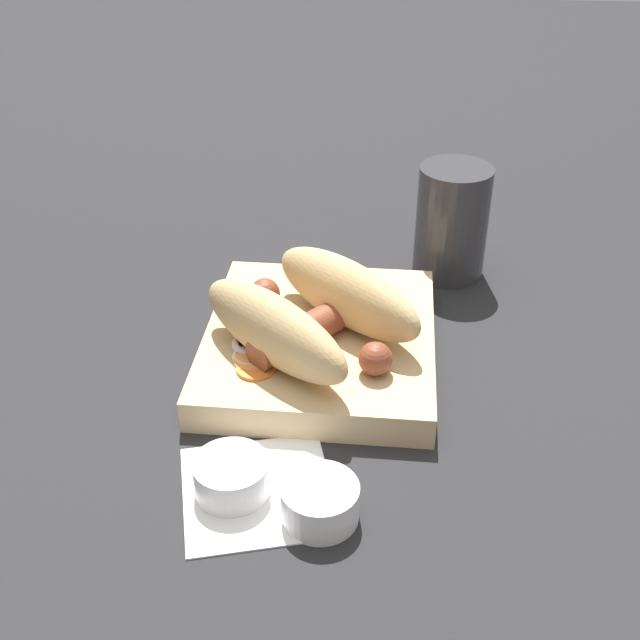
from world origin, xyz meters
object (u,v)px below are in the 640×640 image
Objects in this scene: food_tray at (320,343)px; bread_roll at (312,310)px; condiment_cup_far at (320,504)px; condiment_cup_near at (232,479)px; drink_glass at (452,222)px; sausage at (317,324)px.

bread_roll is at bearing 162.78° from food_tray.
food_tray and condiment_cup_far have the same top height.
food_tray and condiment_cup_near have the same top height.
bread_roll is 1.77× the size of drink_glass.
sausage is 2.41× the size of condiment_cup_far.
drink_glass is (0.18, -0.12, -0.00)m from bread_roll.
bread_roll is 3.79× the size of condiment_cup_far.
drink_glass reaches higher than condiment_cup_far.
bread_roll reaches higher than sausage.
condiment_cup_far is (-0.17, -0.02, -0.05)m from bread_roll.
bread_roll is 0.02m from sausage.
drink_glass reaches higher than sausage.
food_tray is 1.09× the size of bread_roll.
food_tray is 0.20m from drink_glass.
food_tray is 0.05m from bread_roll.
bread_roll is at bearing 143.83° from sausage.
drink_glass is (0.17, -0.12, 0.02)m from sausage.
drink_glass reaches higher than condiment_cup_near.
food_tray is 0.03m from sausage.
drink_glass reaches higher than food_tray.
condiment_cup_near is at bearing 75.04° from condiment_cup_far.
sausage is at bearing 145.74° from drink_glass.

